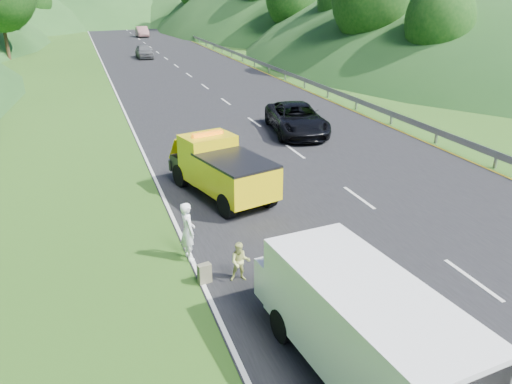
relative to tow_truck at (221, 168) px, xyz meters
name	(u,v)px	position (x,y,z in m)	size (l,w,h in m)	color
ground	(338,263)	(1.78, -5.95, -1.10)	(320.00, 320.00, 0.00)	#38661E
road_surface	(176,66)	(4.78, 34.05, -1.09)	(14.00, 200.00, 0.02)	black
guardrail	(215,50)	(12.08, 46.55, -1.10)	(0.06, 140.00, 1.52)	gray
tree_line_right	(285,41)	(24.78, 54.05, -1.10)	(14.00, 140.00, 14.00)	#285218
hills_backdrop	(122,17)	(8.28, 128.75, -1.10)	(201.00, 288.60, 44.00)	#2D5B23
tow_truck	(221,168)	(0.00, 0.00, 0.00)	(3.15, 5.52, 2.24)	black
white_van	(361,323)	(0.05, -10.00, 0.14)	(3.35, 6.35, 2.18)	black
woman	(189,258)	(-2.17, -4.29, -1.10)	(0.64, 0.47, 1.74)	white
child	(240,281)	(-1.13, -5.91, -1.10)	(0.54, 0.42, 1.11)	#CAD16F
suitcase	(204,274)	(-2.06, -5.70, -0.81)	(0.35, 0.19, 0.56)	#5F5D47
passing_suv	(296,133)	(6.15, 7.08, -1.10)	(2.60, 5.63, 1.57)	black
dist_car_a	(145,58)	(2.59, 41.21, -1.10)	(1.72, 4.26, 1.45)	#46474B
dist_car_b	(143,37)	(5.75, 67.66, -1.10)	(1.68, 4.83, 1.59)	#7B5352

